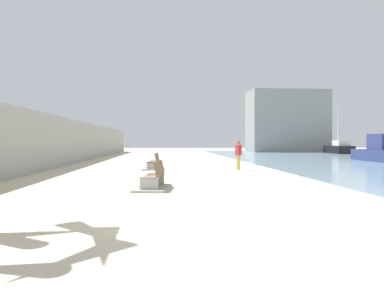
{
  "coord_description": "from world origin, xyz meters",
  "views": [
    {
      "loc": [
        -0.4,
        -7.63,
        1.67
      ],
      "look_at": [
        1.31,
        14.12,
        1.5
      ],
      "focal_mm": 32.42,
      "sensor_mm": 36.0,
      "label": 1
    }
  ],
  "objects_px": {
    "person_walking": "(238,153)",
    "boat_nearest": "(339,148)",
    "boat_distant": "(376,151)",
    "bench_far": "(154,165)",
    "bench_near": "(154,182)"
  },
  "relations": [
    {
      "from": "person_walking",
      "to": "boat_nearest",
      "type": "bearing_deg",
      "value": 52.8
    },
    {
      "from": "person_walking",
      "to": "boat_nearest",
      "type": "distance_m",
      "value": 32.03
    },
    {
      "from": "person_walking",
      "to": "boat_distant",
      "type": "bearing_deg",
      "value": 29.26
    },
    {
      "from": "bench_far",
      "to": "boat_distant",
      "type": "xyz_separation_m",
      "value": [
        17.97,
        6.23,
        0.61
      ]
    },
    {
      "from": "boat_nearest",
      "to": "bench_near",
      "type": "bearing_deg",
      "value": -126.0
    },
    {
      "from": "bench_near",
      "to": "boat_distant",
      "type": "xyz_separation_m",
      "value": [
        17.7,
        14.84,
        0.61
      ]
    },
    {
      "from": "person_walking",
      "to": "boat_nearest",
      "type": "height_order",
      "value": "boat_nearest"
    },
    {
      "from": "bench_near",
      "to": "bench_far",
      "type": "distance_m",
      "value": 8.62
    },
    {
      "from": "boat_nearest",
      "to": "boat_distant",
      "type": "relative_size",
      "value": 1.32
    },
    {
      "from": "boat_nearest",
      "to": "boat_distant",
      "type": "height_order",
      "value": "boat_nearest"
    },
    {
      "from": "bench_near",
      "to": "boat_distant",
      "type": "height_order",
      "value": "boat_distant"
    },
    {
      "from": "bench_near",
      "to": "boat_distant",
      "type": "bearing_deg",
      "value": 39.99
    },
    {
      "from": "person_walking",
      "to": "bench_near",
      "type": "bearing_deg",
      "value": -121.66
    },
    {
      "from": "boat_nearest",
      "to": "person_walking",
      "type": "bearing_deg",
      "value": -127.2
    },
    {
      "from": "bench_far",
      "to": "boat_nearest",
      "type": "bearing_deg",
      "value": 45.17
    }
  ]
}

